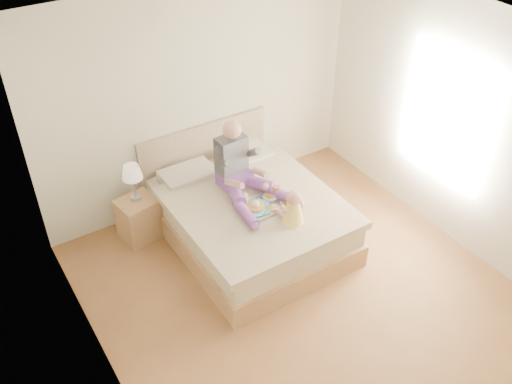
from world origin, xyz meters
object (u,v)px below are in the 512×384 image
nightstand (139,219)px  tray (264,203)px  bed (247,214)px  adult (241,171)px  baby (293,209)px

nightstand → tray: tray is taller
bed → adult: 0.54m
bed → adult: (-0.01, 0.11, 0.53)m
bed → adult: size_ratio=2.17×
tray → baby: bearing=-75.0°
bed → baby: 0.81m
nightstand → bed: bearing=-41.1°
nightstand → baby: (1.20, -1.31, 0.51)m
adult → baby: bearing=-82.4°
bed → nightstand: size_ratio=4.24×
adult → baby: adult is taller
nightstand → adult: (1.04, -0.55, 0.59)m
tray → baby: 0.41m
tray → adult: bearing=95.4°
bed → tray: bed is taller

